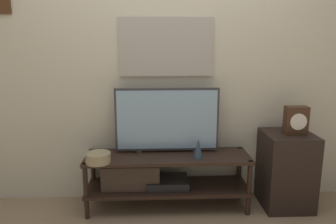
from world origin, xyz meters
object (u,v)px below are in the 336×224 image
mantel_clock (296,120)px  vase_slim_bronze (198,148)px  vase_wide_bowl (98,158)px  television (167,120)px

mantel_clock → vase_slim_bronze: bearing=-177.3°
vase_wide_bowl → vase_slim_bronze: bearing=5.2°
vase_wide_bowl → mantel_clock: size_ratio=0.84×
vase_wide_bowl → television: bearing=22.4°
television → vase_slim_bronze: television is taller
television → vase_wide_bowl: (-0.57, -0.24, -0.26)m
mantel_clock → television: bearing=173.7°
television → vase_wide_bowl: bearing=-157.6°
vase_wide_bowl → mantel_clock: (1.67, 0.11, 0.27)m
television → vase_wide_bowl: television is taller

